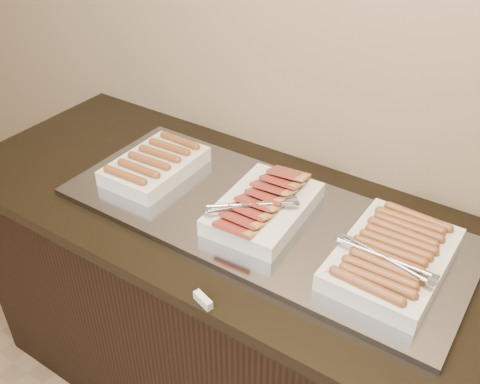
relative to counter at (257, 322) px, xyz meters
name	(u,v)px	position (x,y,z in m)	size (l,w,h in m)	color
counter	(257,322)	(0.00, 0.00, 0.00)	(2.06, 0.76, 0.90)	black
warming_tray	(260,216)	(0.00, 0.00, 0.46)	(1.20, 0.50, 0.02)	gray
dish_left	(155,165)	(-0.40, 0.00, 0.50)	(0.22, 0.32, 0.07)	silver
dish_center	(263,206)	(0.01, 0.00, 0.50)	(0.25, 0.37, 0.09)	silver
dish_right	(392,256)	(0.40, 0.00, 0.50)	(0.27, 0.39, 0.08)	silver
label_holder	(203,300)	(0.06, -0.36, 0.46)	(0.06, 0.02, 0.02)	silver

